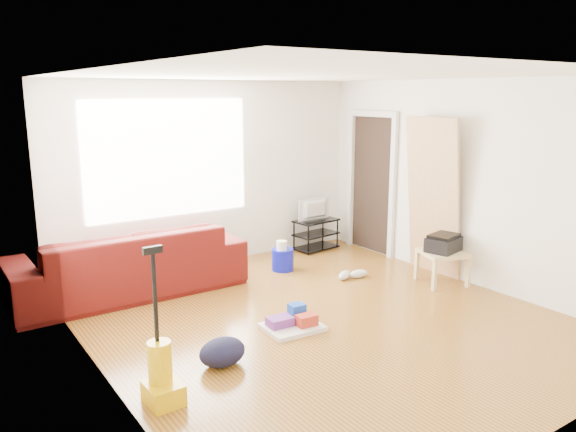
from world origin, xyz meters
TOP-DOWN VIEW (x-y plane):
  - room at (0.07, 0.15)m, footprint 4.51×5.01m
  - sofa at (-1.39, 1.95)m, footprint 2.67×1.05m
  - tv_stand at (1.60, 2.22)m, footprint 0.70×0.45m
  - tv at (1.60, 2.22)m, footprint 0.56×0.07m
  - side_table at (1.95, 0.08)m, footprint 0.64×0.64m
  - printer at (1.95, 0.08)m, footprint 0.47×0.40m
  - bucket at (0.60, 1.64)m, footprint 0.34×0.34m
  - toilet_paper at (0.57, 1.62)m, footprint 0.13×0.13m
  - cleaning_tray at (-0.38, -0.01)m, footprint 0.59×0.49m
  - backpack at (-1.34, -0.30)m, footprint 0.50×0.43m
  - sneakers at (1.14, 0.85)m, footprint 0.47×0.24m
  - vacuum at (-2.00, -0.57)m, footprint 0.26×0.30m
  - door_panel at (2.13, 0.44)m, footprint 0.25×0.82m

SIDE VIEW (x-z plane):
  - sofa at x=-1.39m, z-range -0.39..0.39m
  - bucket at x=0.60m, z-range -0.15..0.15m
  - backpack at x=-1.34m, z-range -0.12..0.12m
  - door_panel at x=2.13m, z-range -1.02..1.02m
  - sneakers at x=1.14m, z-range 0.00..0.11m
  - cleaning_tray at x=-0.38m, z-range -0.04..0.16m
  - toilet_paper at x=0.57m, z-range 0.15..0.27m
  - vacuum at x=-2.00m, z-range -0.39..0.84m
  - tv_stand at x=1.60m, z-range 0.01..0.46m
  - side_table at x=1.95m, z-range 0.14..0.55m
  - printer at x=1.95m, z-range 0.41..0.62m
  - tv at x=1.60m, z-range 0.46..0.78m
  - room at x=0.07m, z-range 0.00..2.51m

